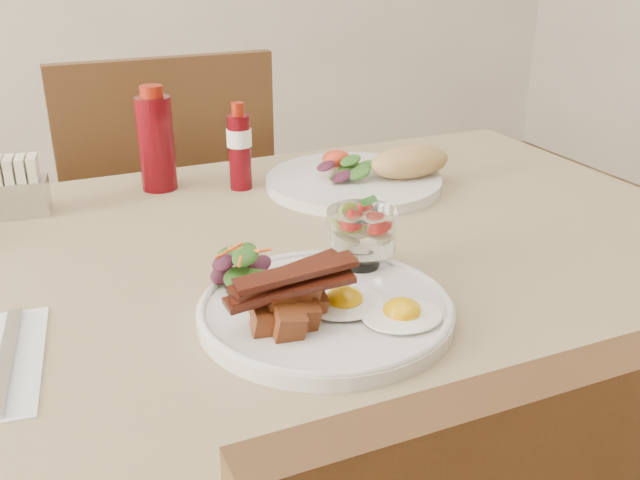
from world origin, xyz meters
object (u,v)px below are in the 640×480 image
sugar_caddy (13,190)px  second_plate (367,175)px  main_plate (325,311)px  fruit_cup (361,230)px  ketchup_bottle (156,142)px  chair_far (167,238)px  hot_sauce_bottle (240,148)px  table (268,322)px

sugar_caddy → second_plate: bearing=-1.8°
main_plate → fruit_cup: fruit_cup is taller
fruit_cup → ketchup_bottle: bearing=109.7°
chair_far → fruit_cup: chair_far is taller
main_plate → chair_far: bearing=90.7°
hot_sauce_bottle → ketchup_bottle: bearing=156.9°
second_plate → hot_sauce_bottle: 0.21m
fruit_cup → hot_sauce_bottle: (-0.03, 0.38, 0.01)m
table → main_plate: main_plate is taller
main_plate → ketchup_bottle: 0.51m
fruit_cup → hot_sauce_bottle: hot_sauce_bottle is taller
fruit_cup → hot_sauce_bottle: size_ratio=0.60×
fruit_cup → ketchup_bottle: size_ratio=0.50×
chair_far → fruit_cup: 0.81m
fruit_cup → sugar_caddy: (-0.37, 0.40, -0.02)m
ketchup_bottle → hot_sauce_bottle: size_ratio=1.19×
table → second_plate: bearing=39.6°
second_plate → sugar_caddy: bearing=169.7°
chair_far → sugar_caddy: (-0.28, -0.36, 0.27)m
hot_sauce_bottle → sugar_caddy: hot_sauce_bottle is taller
fruit_cup → hot_sauce_bottle: 0.38m
table → sugar_caddy: size_ratio=12.84×
table → sugar_caddy: sugar_caddy is taller
fruit_cup → second_plate: (0.16, 0.30, -0.04)m
table → main_plate: bearing=-86.6°
fruit_cup → sugar_caddy: bearing=133.4°
ketchup_bottle → main_plate: bearing=-81.7°
main_plate → second_plate: bearing=56.9°
table → fruit_cup: size_ratio=15.65×
chair_far → second_plate: size_ratio=3.06×
table → hot_sauce_bottle: hot_sauce_bottle is taller
chair_far → hot_sauce_bottle: 0.48m
hot_sauce_bottle → sugar_caddy: (-0.34, 0.02, -0.03)m
fruit_cup → sugar_caddy: size_ratio=0.82×
main_plate → second_plate: size_ratio=0.92×
fruit_cup → main_plate: bearing=-137.3°
sugar_caddy → main_plate: bearing=-49.5°
main_plate → hot_sauce_bottle: (0.05, 0.45, 0.06)m
fruit_cup → second_plate: size_ratio=0.28×
fruit_cup → chair_far: bearing=96.8°
second_plate → ketchup_bottle: size_ratio=1.79×
chair_far → sugar_caddy: size_ratio=8.98×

